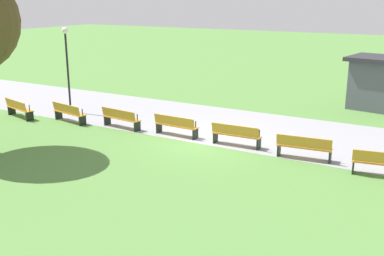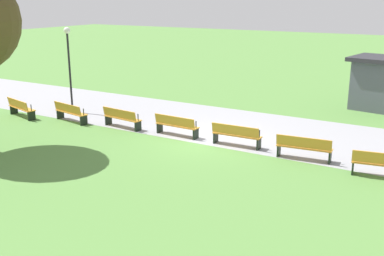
{
  "view_description": "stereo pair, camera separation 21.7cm",
  "coord_description": "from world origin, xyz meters",
  "px_view_note": "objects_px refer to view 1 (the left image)",
  "views": [
    {
      "loc": [
        8.51,
        -15.96,
        5.63
      ],
      "look_at": [
        -0.0,
        -1.13,
        0.8
      ],
      "focal_mm": 43.74,
      "sensor_mm": 36.0,
      "label": 1
    },
    {
      "loc": [
        8.7,
        -15.85,
        5.63
      ],
      "look_at": [
        -0.0,
        -1.13,
        0.8
      ],
      "focal_mm": 43.74,
      "sensor_mm": 36.0,
      "label": 2
    }
  ],
  "objects_px": {
    "bench_2": "(19,108)",
    "bench_4": "(121,118)",
    "bench_7": "(304,147)",
    "lamp_post": "(67,54)",
    "bench_3": "(69,112)",
    "bench_5": "(176,125)",
    "kiosk": "(382,83)",
    "bench_6": "(236,134)",
    "bench_8": "(384,163)"
  },
  "relations": [
    {
      "from": "bench_2",
      "to": "bench_5",
      "type": "bearing_deg",
      "value": 22.02
    },
    {
      "from": "bench_4",
      "to": "bench_6",
      "type": "distance_m",
      "value": 5.48
    },
    {
      "from": "bench_6",
      "to": "lamp_post",
      "type": "bearing_deg",
      "value": 172.57
    },
    {
      "from": "bench_6",
      "to": "kiosk",
      "type": "bearing_deg",
      "value": 65.7
    },
    {
      "from": "bench_8",
      "to": "kiosk",
      "type": "relative_size",
      "value": 0.54
    },
    {
      "from": "bench_6",
      "to": "bench_7",
      "type": "bearing_deg",
      "value": -6.0
    },
    {
      "from": "bench_7",
      "to": "bench_3",
      "type": "bearing_deg",
      "value": 175.98
    },
    {
      "from": "bench_3",
      "to": "kiosk",
      "type": "distance_m",
      "value": 15.66
    },
    {
      "from": "bench_2",
      "to": "bench_4",
      "type": "relative_size",
      "value": 1.01
    },
    {
      "from": "bench_7",
      "to": "kiosk",
      "type": "relative_size",
      "value": 0.53
    },
    {
      "from": "bench_3",
      "to": "kiosk",
      "type": "xyz_separation_m",
      "value": [
        12.05,
        9.96,
        0.9
      ]
    },
    {
      "from": "bench_8",
      "to": "lamp_post",
      "type": "distance_m",
      "value": 15.25
    },
    {
      "from": "bench_6",
      "to": "kiosk",
      "type": "height_order",
      "value": "kiosk"
    },
    {
      "from": "lamp_post",
      "to": "kiosk",
      "type": "xyz_separation_m",
      "value": [
        13.38,
        8.48,
        -1.53
      ]
    },
    {
      "from": "bench_2",
      "to": "bench_5",
      "type": "height_order",
      "value": "same"
    },
    {
      "from": "bench_2",
      "to": "bench_4",
      "type": "bearing_deg",
      "value": 24.02
    },
    {
      "from": "bench_6",
      "to": "bench_8",
      "type": "bearing_deg",
      "value": -8.0
    },
    {
      "from": "bench_7",
      "to": "lamp_post",
      "type": "relative_size",
      "value": 0.47
    },
    {
      "from": "bench_5",
      "to": "lamp_post",
      "type": "relative_size",
      "value": 0.47
    },
    {
      "from": "bench_3",
      "to": "bench_4",
      "type": "bearing_deg",
      "value": 18.01
    },
    {
      "from": "bench_6",
      "to": "lamp_post",
      "type": "distance_m",
      "value": 9.87
    },
    {
      "from": "bench_5",
      "to": "bench_7",
      "type": "height_order",
      "value": "same"
    },
    {
      "from": "bench_5",
      "to": "lamp_post",
      "type": "height_order",
      "value": "lamp_post"
    },
    {
      "from": "bench_2",
      "to": "bench_6",
      "type": "distance_m",
      "value": 10.94
    },
    {
      "from": "bench_4",
      "to": "bench_5",
      "type": "height_order",
      "value": "same"
    },
    {
      "from": "bench_2",
      "to": "bench_4",
      "type": "distance_m",
      "value": 5.48
    },
    {
      "from": "kiosk",
      "to": "bench_3",
      "type": "bearing_deg",
      "value": -131.75
    },
    {
      "from": "bench_5",
      "to": "bench_8",
      "type": "bearing_deg",
      "value": -1.99
    },
    {
      "from": "bench_3",
      "to": "bench_8",
      "type": "distance_m",
      "value": 13.65
    },
    {
      "from": "bench_3",
      "to": "bench_4",
      "type": "relative_size",
      "value": 1.01
    },
    {
      "from": "bench_3",
      "to": "lamp_post",
      "type": "bearing_deg",
      "value": 141.95
    },
    {
      "from": "bench_4",
      "to": "bench_6",
      "type": "relative_size",
      "value": 1.01
    },
    {
      "from": "bench_4",
      "to": "lamp_post",
      "type": "bearing_deg",
      "value": 170.85
    },
    {
      "from": "bench_3",
      "to": "bench_8",
      "type": "bearing_deg",
      "value": 10.02
    },
    {
      "from": "lamp_post",
      "to": "bench_8",
      "type": "bearing_deg",
      "value": -5.63
    },
    {
      "from": "bench_4",
      "to": "bench_6",
      "type": "bearing_deg",
      "value": 8.01
    },
    {
      "from": "bench_2",
      "to": "bench_3",
      "type": "xyz_separation_m",
      "value": [
        2.68,
        0.57,
        0.0
      ]
    },
    {
      "from": "bench_4",
      "to": "bench_8",
      "type": "xyz_separation_m",
      "value": [
        10.94,
        -0.38,
        0.0
      ]
    },
    {
      "from": "bench_3",
      "to": "bench_5",
      "type": "height_order",
      "value": "same"
    },
    {
      "from": "bench_2",
      "to": "lamp_post",
      "type": "height_order",
      "value": "lamp_post"
    },
    {
      "from": "bench_7",
      "to": "bench_5",
      "type": "bearing_deg",
      "value": 171.99
    },
    {
      "from": "bench_2",
      "to": "bench_8",
      "type": "relative_size",
      "value": 1.0
    },
    {
      "from": "bench_5",
      "to": "kiosk",
      "type": "distance_m",
      "value": 11.51
    },
    {
      "from": "bench_5",
      "to": "bench_8",
      "type": "height_order",
      "value": "same"
    },
    {
      "from": "kiosk",
      "to": "lamp_post",
      "type": "bearing_deg",
      "value": -138.95
    },
    {
      "from": "bench_6",
      "to": "bench_7",
      "type": "relative_size",
      "value": 0.99
    },
    {
      "from": "bench_3",
      "to": "bench_7",
      "type": "height_order",
      "value": "same"
    },
    {
      "from": "bench_5",
      "to": "lamp_post",
      "type": "bearing_deg",
      "value": 174.4
    },
    {
      "from": "lamp_post",
      "to": "kiosk",
      "type": "bearing_deg",
      "value": 32.38
    },
    {
      "from": "bench_5",
      "to": "bench_7",
      "type": "relative_size",
      "value": 0.99
    }
  ]
}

